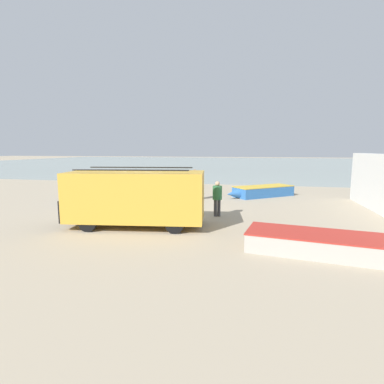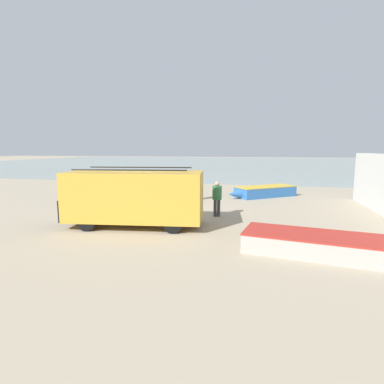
# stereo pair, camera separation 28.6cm
# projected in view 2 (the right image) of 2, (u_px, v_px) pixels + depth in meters

# --- Properties ---
(ground_plane) EXTENTS (200.00, 200.00, 0.00)m
(ground_plane) POSITION_uv_depth(u_px,v_px,m) (145.00, 212.00, 14.45)
(ground_plane) COLOR tan
(sea_water) EXTENTS (120.00, 80.00, 0.01)m
(sea_water) POSITION_uv_depth(u_px,v_px,m) (237.00, 163.00, 64.54)
(sea_water) COLOR #99A89E
(sea_water) RESTS_ON ground_plane
(parked_van) EXTENTS (5.50, 2.74, 2.29)m
(parked_van) POSITION_uv_depth(u_px,v_px,m) (135.00, 196.00, 11.66)
(parked_van) COLOR gold
(parked_van) RESTS_ON ground_plane
(fishing_rowboat_0) EXTENTS (4.33, 3.74, 0.66)m
(fishing_rowboat_0) POSITION_uv_depth(u_px,v_px,m) (263.00, 191.00, 18.99)
(fishing_rowboat_0) COLOR #2D66AD
(fishing_rowboat_0) RESTS_ON ground_plane
(fishing_rowboat_1) EXTENTS (2.44, 3.76, 0.53)m
(fishing_rowboat_1) POSITION_uv_depth(u_px,v_px,m) (84.00, 196.00, 17.45)
(fishing_rowboat_1) COLOR #234CA3
(fishing_rowboat_1) RESTS_ON ground_plane
(fishing_rowboat_2) EXTENTS (5.62, 2.30, 0.57)m
(fishing_rowboat_2) POSITION_uv_depth(u_px,v_px,m) (331.00, 246.00, 8.48)
(fishing_rowboat_2) COLOR #ADA89E
(fishing_rowboat_2) RESTS_ON ground_plane
(fisherman_0) EXTENTS (0.42, 0.42, 1.59)m
(fisherman_0) POSITION_uv_depth(u_px,v_px,m) (217.00, 196.00, 13.35)
(fisherman_0) COLOR #38383D
(fisherman_0) RESTS_ON ground_plane
(fisherman_1) EXTENTS (0.43, 0.43, 1.65)m
(fisherman_1) POSITION_uv_depth(u_px,v_px,m) (151.00, 180.00, 19.46)
(fisherman_1) COLOR #5B564C
(fisherman_1) RESTS_ON ground_plane
(fisherman_2) EXTENTS (0.48, 0.48, 1.83)m
(fisherman_2) POSITION_uv_depth(u_px,v_px,m) (196.00, 182.00, 17.60)
(fisherman_2) COLOR navy
(fisherman_2) RESTS_ON ground_plane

